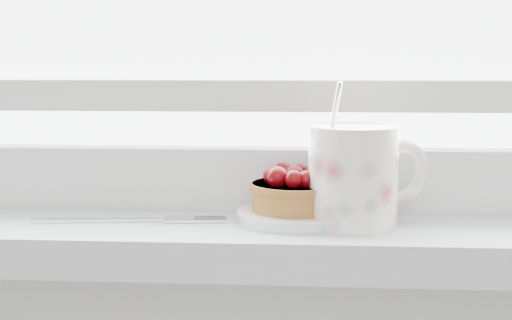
# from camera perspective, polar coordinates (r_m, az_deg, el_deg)

# --- Properties ---
(saucer) EXTENTS (0.12, 0.12, 0.01)m
(saucer) POSITION_cam_1_polar(r_m,az_deg,el_deg) (0.76, 3.09, -4.46)
(saucer) COLOR white
(saucer) RESTS_ON windowsill
(raspberry_tart) EXTENTS (0.09, 0.09, 0.05)m
(raspberry_tart) POSITION_cam_1_polar(r_m,az_deg,el_deg) (0.76, 3.11, -2.41)
(raspberry_tart) COLOR brown
(raspberry_tart) RESTS_ON saucer
(floral_mug) EXTENTS (0.14, 0.12, 0.15)m
(floral_mug) POSITION_cam_1_polar(r_m,az_deg,el_deg) (0.74, 8.02, -1.11)
(floral_mug) COLOR white
(floral_mug) RESTS_ON windowsill
(fork) EXTENTS (0.21, 0.04, 0.00)m
(fork) POSITION_cam_1_polar(r_m,az_deg,el_deg) (0.77, -10.18, -4.73)
(fork) COLOR silver
(fork) RESTS_ON windowsill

